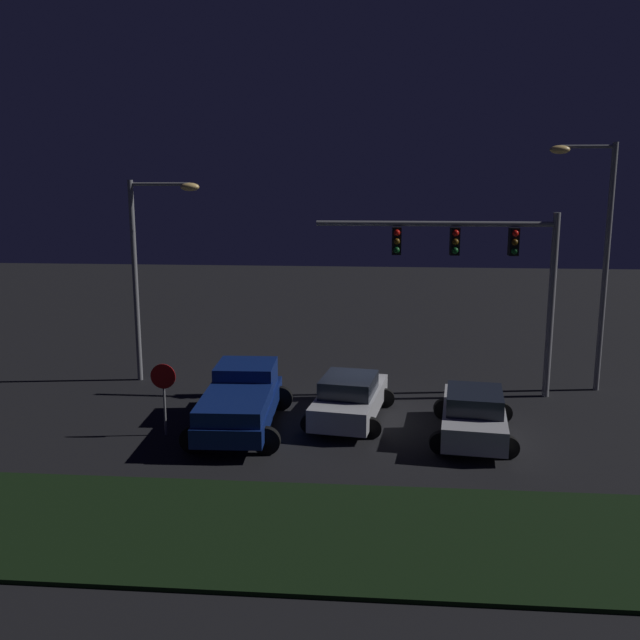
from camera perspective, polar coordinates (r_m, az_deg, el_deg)
name	(u,v)px	position (r m, az deg, el deg)	size (l,w,h in m)	color
ground_plane	(361,416)	(23.09, 3.35, -7.82)	(80.00, 80.00, 0.00)	black
grass_median	(351,534)	(15.83, 2.58, -17.07)	(23.62, 4.78, 0.10)	black
pickup_truck	(241,397)	(21.84, -6.43, -6.25)	(2.99, 5.47, 1.80)	navy
car_sedan	(474,414)	(21.46, 12.45, -7.50)	(2.81, 4.58, 1.51)	#B7B7BC
car_sedan_far	(350,398)	(22.45, 2.45, -6.38)	(2.91, 4.62, 1.51)	#B7B7BC
traffic_signal_gantry	(482,259)	(24.86, 13.10, 4.88)	(8.32, 0.56, 6.50)	slate
street_lamp_left	(149,255)	(26.85, -13.82, 5.16)	(2.67, 0.44, 7.58)	slate
street_lamp_right	(596,240)	(26.63, 21.60, 6.07)	(2.31, 0.44, 8.86)	slate
stop_sign	(164,386)	(21.41, -12.66, -5.25)	(0.76, 0.08, 2.23)	slate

